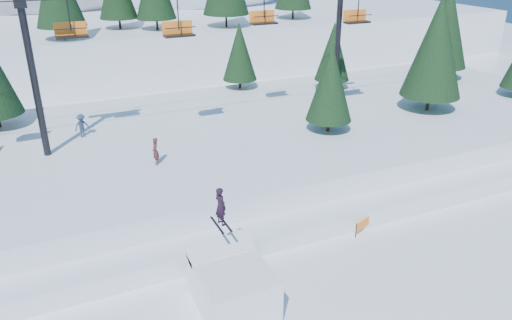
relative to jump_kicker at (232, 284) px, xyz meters
name	(u,v)px	position (x,y,z in m)	size (l,w,h in m)	color
ground	(299,319)	(2.36, -2.10, -1.19)	(160.00, 160.00, 0.00)	white
mid_shelf	(181,150)	(2.36, 15.90, 0.06)	(70.00, 22.00, 2.50)	white
berm	(232,223)	(2.36, 5.90, -0.64)	(70.00, 6.00, 1.10)	white
jump_kicker	(232,284)	(0.00, 0.00, 0.00)	(3.12, 4.35, 5.35)	white
chairlift	(181,39)	(2.88, 15.95, 8.13)	(46.79, 3.21, 10.28)	black
conifer_stand	(188,69)	(3.41, 16.48, 5.87)	(63.03, 18.11, 9.22)	black
distant_skiers	(107,132)	(-2.69, 16.27, 2.13)	(29.57, 7.72, 1.75)	#203D31
banner_near	(370,220)	(9.77, 2.95, -0.65)	(2.65, 1.12, 0.90)	black
banner_far	(415,193)	(14.47, 4.52, -0.65)	(2.86, 0.07, 0.90)	black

